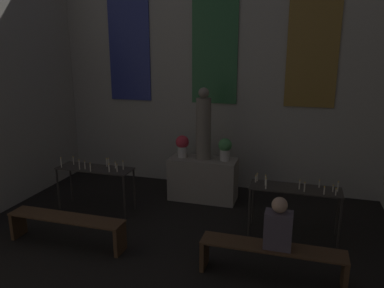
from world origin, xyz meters
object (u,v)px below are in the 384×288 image
flower_vase_left (182,145)px  pew_back_left (66,224)px  pew_back_right (271,255)px  flower_vase_right (225,148)px  person_seated (278,226)px  candle_rack_left (95,173)px  candle_rack_right (295,194)px  altar (203,179)px  statue (203,126)px

flower_vase_left → pew_back_left: bearing=-115.5°
pew_back_right → flower_vase_right: bearing=115.5°
flower_vase_right → person_seated: 2.72m
candle_rack_left → candle_rack_right: candle_rack_left is taller
altar → flower_vase_right: bearing=0.0°
flower_vase_left → pew_back_right: 3.25m
statue → person_seated: statue is taller
pew_back_right → candle_rack_left: bearing=158.9°
statue → flower_vase_left: size_ratio=3.18×
candle_rack_left → candle_rack_right: 3.66m
altar → candle_rack_left: size_ratio=0.94×
candle_rack_right → pew_back_right: size_ratio=0.76×
flower_vase_left → flower_vase_right: bearing=0.0°
altar → candle_rack_right: bearing=-30.8°
statue → candle_rack_left: statue is taller
candle_rack_left → statue: bearing=30.8°
flower_vase_right → statue: bearing=-180.0°
statue → flower_vase_right: bearing=0.0°
altar → pew_back_left: size_ratio=0.71×
altar → flower_vase_right: flower_vase_right is taller
flower_vase_right → candle_rack_right: (1.39, -1.09, -0.39)m
candle_rack_right → person_seated: size_ratio=2.06×
statue → candle_rack_right: size_ratio=0.99×
altar → candle_rack_right: (1.83, -1.09, 0.31)m
flower_vase_left → candle_rack_left: 1.80m
pew_back_right → candle_rack_right: bearing=79.6°
altar → pew_back_left: 2.89m
person_seated → flower_vase_left: bearing=131.1°
candle_rack_left → pew_back_right: bearing=-21.1°
altar → flower_vase_left: size_ratio=3.03×
altar → candle_rack_right: size_ratio=0.94×
altar → flower_vase_left: 0.82m
flower_vase_left → pew_back_left: flower_vase_left is taller
statue → pew_back_left: size_ratio=0.75×
altar → candle_rack_left: bearing=-149.2°
flower_vase_right → person_seated: (1.21, -2.41, -0.34)m
statue → flower_vase_left: statue is taller
candle_rack_right → pew_back_left: candle_rack_right is taller
pew_back_right → pew_back_left: bearing=180.0°
pew_back_left → person_seated: 3.28m
flower_vase_left → person_seated: bearing=-48.9°
pew_back_left → person_seated: bearing=0.0°
flower_vase_right → candle_rack_left: bearing=-154.3°
statue → pew_back_left: 3.13m
candle_rack_right → person_seated: person_seated is taller
pew_back_right → altar: bearing=123.4°
candle_rack_right → candle_rack_left: bearing=180.0°
altar → pew_back_right: (1.59, -2.41, -0.09)m
altar → candle_rack_right: 2.15m
altar → person_seated: size_ratio=1.93×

